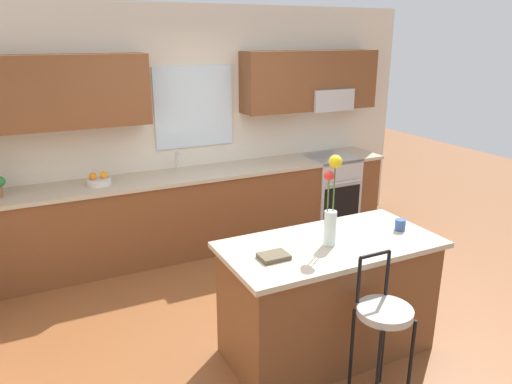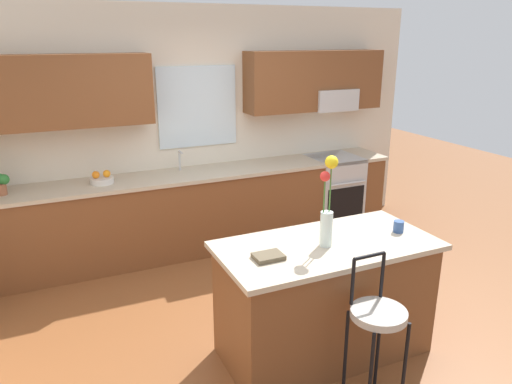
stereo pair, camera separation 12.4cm
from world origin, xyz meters
The scene contains 11 objects.
ground_plane centered at (0.00, 0.00, 0.00)m, with size 14.00×14.00×0.00m, color brown.
back_wall_assembly centered at (0.03, 1.98, 1.51)m, with size 5.60×0.50×2.70m.
counter_run centered at (0.00, 1.70, 0.47)m, with size 4.56×0.64×0.92m.
sink_faucet centered at (-0.27, 1.84, 1.06)m, with size 0.02×0.13×0.23m.
oven_range centered at (1.67, 1.68, 0.46)m, with size 0.60×0.64×0.92m.
kitchen_island centered at (0.15, -0.55, 0.46)m, with size 1.62×0.81×0.92m.
bar_stool_near centered at (0.15, -1.17, 0.64)m, with size 0.36×0.36×1.04m.
flower_vase centered at (0.12, -0.58, 1.21)m, with size 0.13×0.10×0.67m.
mug_ceramic centered at (0.77, -0.59, 0.97)m, with size 0.08×0.08×0.09m, color #33518C.
cookbook centered at (-0.35, -0.60, 0.94)m, with size 0.20×0.15×0.03m, color brown.
fruit_bowl_oranges centered at (-1.14, 1.70, 0.96)m, with size 0.24×0.24×0.13m.
Camera 1 is at (-1.78, -3.24, 2.37)m, focal length 33.95 mm.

